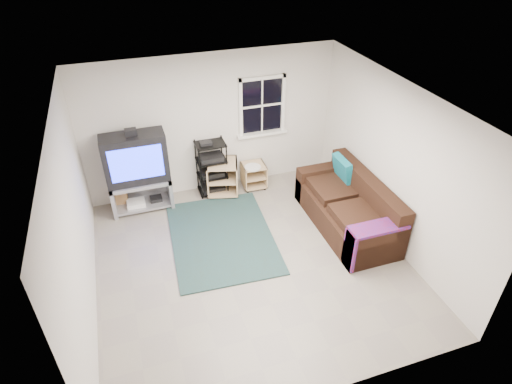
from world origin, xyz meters
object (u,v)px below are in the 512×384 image
object	(u,v)px
tv_unit	(137,166)
side_table_right	(253,173)
sofa	(349,209)
av_rack	(212,171)
side_table_left	(223,176)

from	to	relation	value
tv_unit	side_table_right	size ratio (longest dim) A/B	3.11
side_table_right	sofa	size ratio (longest dim) A/B	0.23
tv_unit	sofa	size ratio (longest dim) A/B	0.72
tv_unit	sofa	bearing A→B (deg)	-27.16
side_table_right	sofa	distance (m)	2.05
av_rack	side_table_left	size ratio (longest dim) A/B	1.57
tv_unit	side_table_left	size ratio (longest dim) A/B	2.27
av_rack	sofa	size ratio (longest dim) A/B	0.50
side_table_left	side_table_right	distance (m)	0.61
av_rack	side_table_right	size ratio (longest dim) A/B	2.15
tv_unit	sofa	xyz separation A→B (m)	(3.26, -1.67, -0.51)
av_rack	side_table_right	distance (m)	0.82
av_rack	side_table_left	world-z (taller)	av_rack
tv_unit	av_rack	world-z (taller)	tv_unit
side_table_right	av_rack	bearing A→B (deg)	177.09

